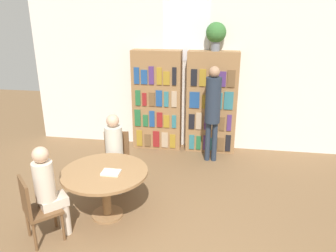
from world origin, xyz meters
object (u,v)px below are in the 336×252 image
object	(u,v)px
chair_left_side	(116,156)
librarian_standing	(213,105)
bookshelf_right	(212,103)
seated_reader_right	(49,187)
bookshelf_left	(157,101)
reading_table	(105,179)
flower_vase	(216,34)
chair_near_camera	(36,207)
seated_reader_left	(114,148)

from	to	relation	value
chair_left_side	librarian_standing	xyz separation A→B (m)	(1.51, 1.13, 0.62)
bookshelf_right	seated_reader_right	xyz separation A→B (m)	(-1.87, -3.07, -0.30)
bookshelf_right	librarian_standing	world-z (taller)	bookshelf_right
bookshelf_left	reading_table	xyz separation A→B (m)	(-0.24, -2.55, -0.42)
reading_table	flower_vase	bearing A→B (deg)	61.96
chair_left_side	chair_near_camera	bearing A→B (deg)	63.00
bookshelf_right	chair_near_camera	world-z (taller)	bookshelf_right
chair_near_camera	seated_reader_left	xyz separation A→B (m)	(0.55, 1.39, 0.23)
seated_reader_left	bookshelf_left	bearing A→B (deg)	-109.17
bookshelf_right	reading_table	size ratio (longest dim) A/B	1.72
chair_near_camera	chair_left_side	size ratio (longest dim) A/B	1.00
bookshelf_right	seated_reader_right	world-z (taller)	bookshelf_right
reading_table	chair_near_camera	bearing A→B (deg)	-135.65
bookshelf_left	librarian_standing	world-z (taller)	bookshelf_left
flower_vase	seated_reader_right	size ratio (longest dim) A/B	0.42
reading_table	librarian_standing	distance (m)	2.52
chair_left_side	librarian_standing	bearing A→B (deg)	-151.44
chair_near_camera	seated_reader_right	xyz separation A→B (m)	(0.13, 0.13, 0.22)
bookshelf_right	seated_reader_left	bearing A→B (deg)	-128.66
seated_reader_left	librarian_standing	bearing A→B (deg)	-146.94
seated_reader_right	librarian_standing	size ratio (longest dim) A/B	0.69
reading_table	chair_near_camera	size ratio (longest dim) A/B	1.33
reading_table	librarian_standing	bearing A→B (deg)	56.14
bookshelf_left	reading_table	distance (m)	2.60
bookshelf_left	librarian_standing	distance (m)	1.25
bookshelf_right	chair_left_side	world-z (taller)	bookshelf_right
bookshelf_right	seated_reader_left	distance (m)	2.34
seated_reader_left	seated_reader_right	world-z (taller)	same
chair_left_side	seated_reader_right	size ratio (longest dim) A/B	0.71
flower_vase	seated_reader_right	bearing A→B (deg)	-121.61
librarian_standing	chair_near_camera	bearing A→B (deg)	-127.07
flower_vase	seated_reader_right	distance (m)	3.96
flower_vase	chair_left_side	distance (m)	2.89
bookshelf_right	reading_table	xyz separation A→B (m)	(-1.34, -2.55, -0.42)
chair_left_side	seated_reader_left	size ratio (longest dim) A/B	0.71
chair_near_camera	seated_reader_left	bearing A→B (deg)	113.92
flower_vase	librarian_standing	world-z (taller)	flower_vase
seated_reader_right	librarian_standing	xyz separation A→B (m)	(1.91, 2.57, 0.40)
librarian_standing	reading_table	bearing A→B (deg)	-123.86
flower_vase	seated_reader_left	distance (m)	2.84
chair_left_side	seated_reader_left	bearing A→B (deg)	90.00
flower_vase	seated_reader_left	bearing A→B (deg)	-129.00
seated_reader_right	chair_near_camera	bearing A→B (deg)	-90.00
flower_vase	librarian_standing	xyz separation A→B (m)	(0.01, -0.51, -1.23)
flower_vase	chair_near_camera	distance (m)	4.21
bookshelf_left	seated_reader_right	xyz separation A→B (m)	(-0.77, -3.07, -0.30)
bookshelf_right	seated_reader_left	xyz separation A→B (m)	(-1.45, -1.81, -0.29)
reading_table	seated_reader_right	distance (m)	0.75
seated_reader_left	seated_reader_right	size ratio (longest dim) A/B	1.00
bookshelf_left	seated_reader_right	size ratio (longest dim) A/B	1.62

